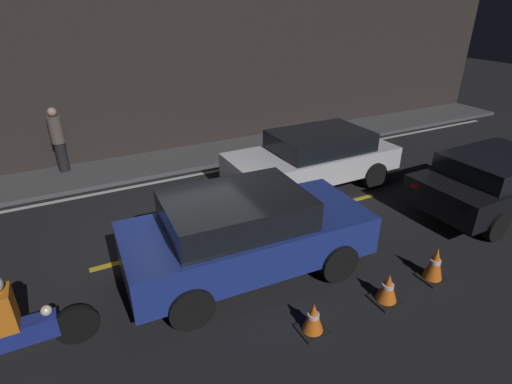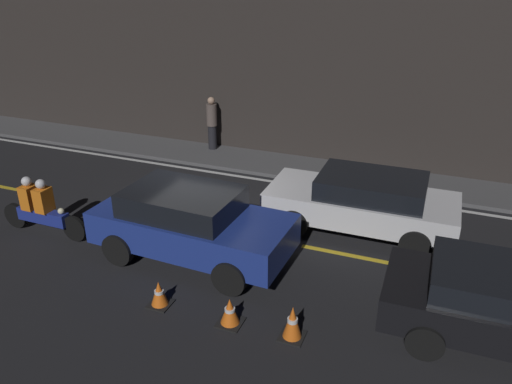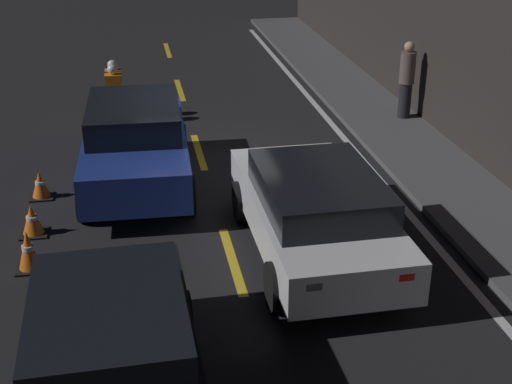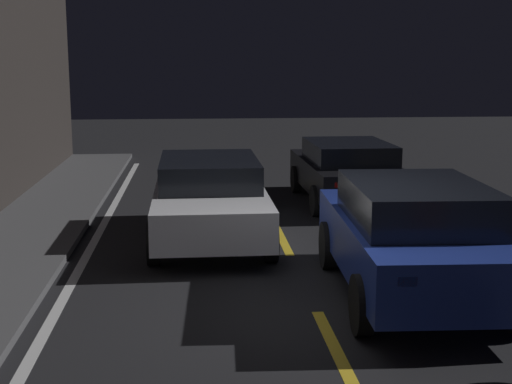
{
  "view_description": "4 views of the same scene",
  "coord_description": "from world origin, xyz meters",
  "views": [
    {
      "loc": [
        -1.99,
        -6.42,
        4.35
      ],
      "look_at": [
        1.4,
        0.19,
        0.7
      ],
      "focal_mm": 28.0,
      "sensor_mm": 36.0,
      "label": 1
    },
    {
      "loc": [
        5.07,
        -9.22,
        5.64
      ],
      "look_at": [
        1.42,
        -0.03,
        1.14
      ],
      "focal_mm": 35.0,
      "sensor_mm": 36.0,
      "label": 2
    },
    {
      "loc": [
        12.57,
        -1.33,
        5.3
      ],
      "look_at": [
        2.69,
        0.5,
        0.71
      ],
      "focal_mm": 50.0,
      "sensor_mm": 36.0,
      "label": 3
    },
    {
      "loc": [
        -8.09,
        1.43,
        3.02
      ],
      "look_at": [
        1.96,
        0.58,
        1.12
      ],
      "focal_mm": 50.0,
      "sensor_mm": 36.0,
      "label": 4
    }
  ],
  "objects": [
    {
      "name": "lane_dash_d",
      "position": [
        3.5,
        0.0,
        0.0
      ],
      "size": [
        2.0,
        0.14,
        0.01
      ],
      "color": "gold",
      "rests_on": "ground"
    },
    {
      "name": "traffic_cone_far",
      "position": [
        3.21,
        -2.91,
        0.3
      ],
      "size": [
        0.41,
        0.41,
        0.62
      ],
      "color": "black",
      "rests_on": "ground"
    },
    {
      "name": "lane_dash_e",
      "position": [
        8.0,
        0.0,
        0.0
      ],
      "size": [
        2.0,
        0.14,
        0.01
      ],
      "color": "gold",
      "rests_on": "ground"
    },
    {
      "name": "lane_dash_c",
      "position": [
        -1.0,
        0.0,
        0.0
      ],
      "size": [
        2.0,
        0.14,
        0.01
      ],
      "color": "gold",
      "rests_on": "ground"
    },
    {
      "name": "lane_solid_kerb",
      "position": [
        0.0,
        3.15,
        0.0
      ],
      "size": [
        25.2,
        0.14,
        0.01
      ],
      "color": "silver",
      "rests_on": "ground"
    },
    {
      "name": "sedan_white",
      "position": [
        3.56,
        1.22,
        0.75
      ],
      "size": [
        4.28,
        1.95,
        1.37
      ],
      "rotation": [
        0.0,
        0.0,
        3.15
      ],
      "color": "silver",
      "rests_on": "ground"
    },
    {
      "name": "van_black",
      "position": [
        6.45,
        -1.71,
        0.71
      ],
      "size": [
        4.06,
        1.96,
        1.32
      ],
      "rotation": [
        0.0,
        0.0,
        0.02
      ],
      "color": "black",
      "rests_on": "ground"
    },
    {
      "name": "ground_plane",
      "position": [
        0.0,
        0.0,
        0.0
      ],
      "size": [
        56.0,
        56.0,
        0.0
      ],
      "primitive_type": "plane",
      "color": "black"
    },
    {
      "name": "traffic_cone_mid",
      "position": [
        2.1,
        -2.97,
        0.25
      ],
      "size": [
        0.43,
        0.43,
        0.51
      ],
      "color": "black",
      "rests_on": "ground"
    },
    {
      "name": "sedan_blue",
      "position": [
        0.45,
        -1.27,
        0.81
      ],
      "size": [
        4.17,
        2.04,
        1.51
      ],
      "rotation": [
        0.0,
        0.0,
        -0.04
      ],
      "color": "navy",
      "rests_on": "ground"
    }
  ]
}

